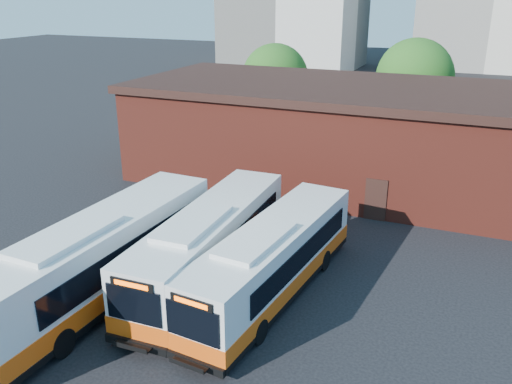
% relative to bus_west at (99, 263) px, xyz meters
% --- Properties ---
extents(ground, '(220.00, 220.00, 0.00)m').
position_rel_bus_west_xyz_m(ground, '(5.75, -1.31, -1.66)').
color(ground, black).
extents(bus_west, '(3.27, 13.55, 3.66)m').
position_rel_bus_west_xyz_m(bus_west, '(0.00, 0.00, 0.00)').
color(bus_west, silver).
rests_on(bus_west, ground).
extents(bus_midwest, '(2.88, 12.37, 3.35)m').
position_rel_bus_west_xyz_m(bus_midwest, '(3.33, 3.31, -0.14)').
color(bus_midwest, silver).
rests_on(bus_midwest, ground).
extents(bus_mideast, '(3.57, 12.06, 3.24)m').
position_rel_bus_west_xyz_m(bus_mideast, '(6.37, 3.04, -0.19)').
color(bus_mideast, silver).
rests_on(bus_mideast, ground).
extents(depot_building, '(28.60, 12.60, 6.40)m').
position_rel_bus_west_xyz_m(depot_building, '(5.75, 18.69, 1.59)').
color(depot_building, maroon).
rests_on(depot_building, ground).
extents(tree_west, '(6.00, 6.00, 7.65)m').
position_rel_bus_west_xyz_m(tree_west, '(-4.25, 30.69, 2.98)').
color(tree_west, '#382314').
rests_on(tree_west, ground).
extents(tree_mid, '(6.56, 6.56, 8.36)m').
position_rel_bus_west_xyz_m(tree_mid, '(7.75, 32.69, 3.42)').
color(tree_mid, '#382314').
rests_on(tree_mid, ground).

